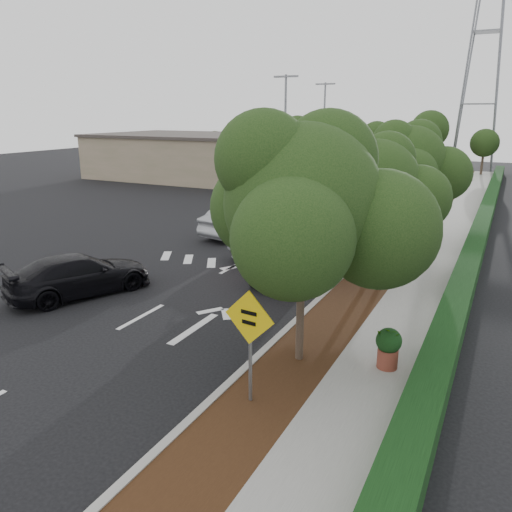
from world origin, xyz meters
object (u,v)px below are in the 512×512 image
Objects in this scene: black_suv_oncoming at (79,275)px; speed_hump_sign at (250,331)px; silver_suv_ahead at (287,236)px; red_jeep at (285,245)px.

speed_hump_sign reaches higher than black_suv_oncoming.
silver_suv_ahead is 9.28m from black_suv_oncoming.
red_jeep is at bearing 114.54° from speed_hump_sign.
black_suv_oncoming is at bearing -101.21° from silver_suv_ahead.
speed_hump_sign reaches higher than red_jeep.
speed_hump_sign is at bearing -86.62° from red_jeep.
silver_suv_ahead is at bearing 96.22° from red_jeep.
silver_suv_ahead reaches higher than black_suv_oncoming.
red_jeep is 0.97× the size of black_suv_oncoming.
speed_hump_sign reaches higher than silver_suv_ahead.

